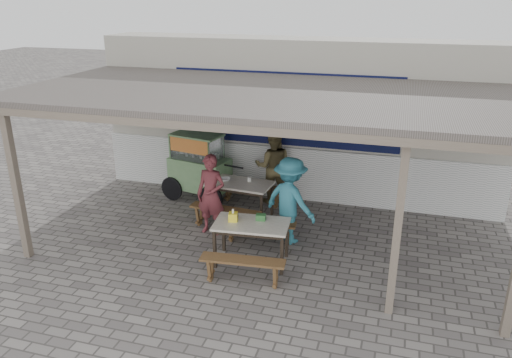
{
  "coord_description": "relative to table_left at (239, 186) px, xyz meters",
  "views": [
    {
      "loc": [
        2.23,
        -7.41,
        4.41
      ],
      "look_at": [
        -0.22,
        0.9,
        1.18
      ],
      "focal_mm": 35.0,
      "sensor_mm": 36.0,
      "label": 1
    }
  ],
  "objects": [
    {
      "name": "tissue_box",
      "position": [
        0.48,
        -1.78,
        0.15
      ],
      "size": [
        0.17,
        0.17,
        0.15
      ],
      "primitive_type": "cube",
      "rotation": [
        0.0,
        0.0,
        0.2
      ],
      "color": "yellow",
      "rests_on": "table_right"
    },
    {
      "name": "patron_right_table",
      "position": [
        1.26,
        -0.81,
        0.16
      ],
      "size": [
        1.23,
        1.02,
        1.65
      ],
      "primitive_type": "imported",
      "rotation": [
        0.0,
        0.0,
        2.69
      ],
      "color": "teal",
      "rests_on": "ground"
    },
    {
      "name": "vendor_cart",
      "position": [
        -1.16,
        0.64,
        0.15
      ],
      "size": [
        1.96,
        1.01,
        1.52
      ],
      "rotation": [
        0.0,
        0.0,
        -0.2
      ],
      "color": "#719966",
      "rests_on": "ground"
    },
    {
      "name": "patron_wall_side",
      "position": [
        0.48,
        0.94,
        0.17
      ],
      "size": [
        0.93,
        0.79,
        1.68
      ],
      "primitive_type": "imported",
      "rotation": [
        0.0,
        0.0,
        3.34
      ],
      "color": "brown",
      "rests_on": "ground"
    },
    {
      "name": "table_left",
      "position": [
        0.0,
        0.0,
        0.0
      ],
      "size": [
        1.41,
        0.86,
        0.75
      ],
      "rotation": [
        0.0,
        0.0,
        -0.09
      ],
      "color": "silver",
      "rests_on": "ground"
    },
    {
      "name": "bench_left_street",
      "position": [
        -0.06,
        -0.69,
        -0.33
      ],
      "size": [
        1.47,
        0.41,
        0.45
      ],
      "rotation": [
        0.0,
        0.0,
        -0.09
      ],
      "color": "brown",
      "rests_on": "ground"
    },
    {
      "name": "table_right",
      "position": [
        0.81,
        -1.77,
        -0.0
      ],
      "size": [
        1.33,
        0.85,
        0.75
      ],
      "rotation": [
        0.0,
        0.0,
        0.09
      ],
      "color": "silver",
      "rests_on": "ground"
    },
    {
      "name": "condiment_jar",
      "position": [
        0.19,
        0.13,
        0.12
      ],
      "size": [
        0.08,
        0.08,
        0.09
      ],
      "primitive_type": "cylinder",
      "color": "white",
      "rests_on": "table_left"
    },
    {
      "name": "ground",
      "position": [
        0.82,
        -1.7,
        -0.67
      ],
      "size": [
        60.0,
        60.0,
        0.0
      ],
      "primitive_type": "plane",
      "color": "slate",
      "rests_on": "ground"
    },
    {
      "name": "bench_right_street",
      "position": [
        0.88,
        -2.48,
        -0.34
      ],
      "size": [
        1.39,
        0.41,
        0.45
      ],
      "rotation": [
        0.0,
        0.0,
        0.09
      ],
      "color": "brown",
      "rests_on": "ground"
    },
    {
      "name": "back_wall",
      "position": [
        0.82,
        1.88,
        1.05
      ],
      "size": [
        9.0,
        1.28,
        3.5
      ],
      "color": "#B1AA9F",
      "rests_on": "ground"
    },
    {
      "name": "bench_right_wall",
      "position": [
        0.74,
        -1.07,
        -0.34
      ],
      "size": [
        1.39,
        0.41,
        0.45
      ],
      "rotation": [
        0.0,
        0.0,
        0.09
      ],
      "color": "brown",
      "rests_on": "ground"
    },
    {
      "name": "warung_roof",
      "position": [
        0.84,
        -0.8,
        2.04
      ],
      "size": [
        9.0,
        4.21,
        2.81
      ],
      "color": "#5E5651",
      "rests_on": "ground"
    },
    {
      "name": "patron_street_side",
      "position": [
        -0.27,
        -0.88,
        0.12
      ],
      "size": [
        0.62,
        0.44,
        1.59
      ],
      "primitive_type": "imported",
      "rotation": [
        0.0,
        0.0,
        -0.11
      ],
      "color": "maroon",
      "rests_on": "ground"
    },
    {
      "name": "condiment_bowl",
      "position": [
        -0.31,
        0.03,
        0.1
      ],
      "size": [
        0.28,
        0.28,
        0.05
      ],
      "primitive_type": "imported",
      "rotation": [
        0.0,
        0.0,
        0.38
      ],
      "color": "white",
      "rests_on": "table_left"
    },
    {
      "name": "donation_box",
      "position": [
        0.93,
        -1.62,
        0.13
      ],
      "size": [
        0.17,
        0.13,
        0.11
      ],
      "primitive_type": "cube",
      "rotation": [
        0.0,
        0.0,
        0.12
      ],
      "color": "#2F6932",
      "rests_on": "table_right"
    },
    {
      "name": "bench_left_wall",
      "position": [
        0.06,
        0.69,
        -0.33
      ],
      "size": [
        1.47,
        0.41,
        0.45
      ],
      "rotation": [
        0.0,
        0.0,
        -0.09
      ],
      "color": "brown",
      "rests_on": "ground"
    }
  ]
}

